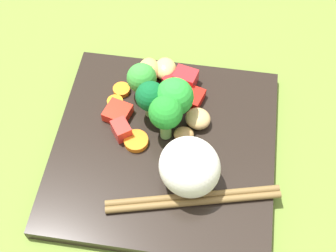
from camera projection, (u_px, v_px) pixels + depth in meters
The scene contains 22 objects.
ground_plane at pixel (164, 156), 65.28cm from camera, with size 110.00×110.00×2.00cm, color olive.
square_plate at pixel (164, 149), 63.77cm from camera, with size 28.35×28.35×1.63cm, color black.
rice_mound at pixel (190, 167), 57.32cm from camera, with size 7.51×7.12×7.02cm, color white.
broccoli_floret_0 at pixel (151, 97), 62.57cm from camera, with size 3.96×3.96×6.08cm.
broccoli_floret_1 at pixel (142, 79), 65.12cm from camera, with size 4.03×4.03×5.45cm.
broccoli_floret_2 at pixel (174, 97), 62.03cm from camera, with size 4.95×4.95×7.01cm.
broccoli_floret_3 at pixel (166, 114), 60.55cm from camera, with size 4.33×4.33×6.86cm.
carrot_slice_0 at pixel (164, 101), 66.76cm from camera, with size 2.80×2.80×0.40cm, color orange.
carrot_slice_1 at pixel (122, 90), 67.66cm from camera, with size 2.34×2.34×0.73cm, color orange.
carrot_slice_2 at pixel (136, 140), 63.12cm from camera, with size 3.16×3.16×0.79cm, color orange.
carrot_slice_3 at pixel (115, 102), 66.45cm from camera, with size 2.17×2.17×0.76cm, color orange.
pepper_chunk_0 at pixel (185, 78), 67.83cm from camera, with size 3.09×2.50×2.25cm, color red.
pepper_chunk_1 at pixel (192, 97), 66.61cm from camera, with size 3.02×3.05×1.33cm, color red.
pepper_chunk_2 at pixel (169, 82), 67.78cm from camera, with size 2.24×1.96×1.78cm, color red.
pepper_chunk_3 at pixel (118, 113), 65.08cm from camera, with size 3.17×3.19×1.43cm, color red.
pepper_chunk_4 at pixel (121, 130), 63.18cm from camera, with size 2.55×1.99×2.08cm, color red.
chicken_piece_0 at pixel (165, 69), 68.68cm from camera, with size 3.79×3.08×2.36cm, color tan.
chicken_piece_1 at pixel (149, 70), 68.41cm from camera, with size 3.93×3.03×2.63cm, color tan.
chicken_piece_2 at pixel (198, 119), 64.17cm from camera, with size 3.39×3.19×2.06cm, color tan.
chicken_piece_3 at pixel (184, 134), 63.17cm from camera, with size 2.62×2.25×1.44cm, color #B0834B.
chicken_piece_4 at pixel (137, 79), 68.03cm from camera, with size 2.84×2.08×1.80cm, color tan.
chopstick_pair at pixel (193, 199), 58.41cm from camera, with size 6.03×20.89×0.85cm.
Camera 1 is at (-32.75, -4.21, 55.45)cm, focal length 52.44 mm.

